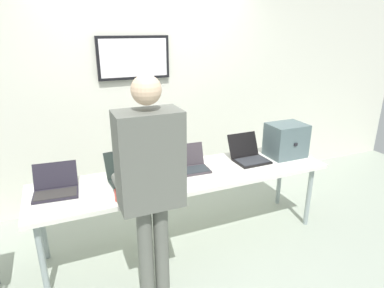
{
  "coord_description": "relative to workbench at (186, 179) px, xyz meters",
  "views": [
    {
      "loc": [
        -1.06,
        -2.63,
        2.03
      ],
      "look_at": [
        0.1,
        0.11,
        0.98
      ],
      "focal_mm": 30.76,
      "sensor_mm": 36.0,
      "label": 1
    }
  ],
  "objects": [
    {
      "name": "back_wall",
      "position": [
        -0.0,
        1.13,
        0.62
      ],
      "size": [
        8.0,
        0.11,
        2.57
      ],
      "color": "silver",
      "rests_on": "ground"
    },
    {
      "name": "ground",
      "position": [
        0.0,
        0.0,
        -0.7
      ],
      "size": [
        8.0,
        8.0,
        0.04
      ],
      "primitive_type": "cube",
      "color": "#9BA595"
    },
    {
      "name": "laptop_station_3",
      "position": [
        0.73,
        0.08,
        0.11
      ],
      "size": [
        0.34,
        0.37,
        0.25
      ],
      "color": "black",
      "rests_on": "workbench"
    },
    {
      "name": "laptop_station_1",
      "position": [
        -0.53,
        0.08,
        0.11
      ],
      "size": [
        0.38,
        0.38,
        0.25
      ],
      "color": "#1F2824",
      "rests_on": "workbench"
    },
    {
      "name": "coffee_mug",
      "position": [
        -0.68,
        -0.25,
        0.1
      ],
      "size": [
        0.08,
        0.08,
        0.09
      ],
      "color": "#C64237",
      "rests_on": "workbench"
    },
    {
      "name": "equipment_box",
      "position": [
        1.16,
        0.03,
        0.23
      ],
      "size": [
        0.39,
        0.31,
        0.35
      ],
      "color": "#4F6265",
      "rests_on": "workbench"
    },
    {
      "name": "workbench",
      "position": [
        0.0,
        0.0,
        0.0
      ],
      "size": [
        2.81,
        0.7,
        0.73
      ],
      "color": "silver",
      "rests_on": "ground"
    },
    {
      "name": "person",
      "position": [
        -0.52,
        -0.62,
        0.4
      ],
      "size": [
        0.44,
        0.58,
        1.76
      ],
      "color": "#5F625A",
      "rests_on": "ground"
    },
    {
      "name": "laptop_station_2",
      "position": [
        0.08,
        0.09,
        0.1
      ],
      "size": [
        0.34,
        0.31,
        0.23
      ],
      "color": "#3B3439",
      "rests_on": "workbench"
    },
    {
      "name": "laptop_station_0",
      "position": [
        -1.14,
        0.09,
        0.1
      ],
      "size": [
        0.38,
        0.34,
        0.22
      ],
      "color": "#231F29",
      "rests_on": "workbench"
    }
  ]
}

